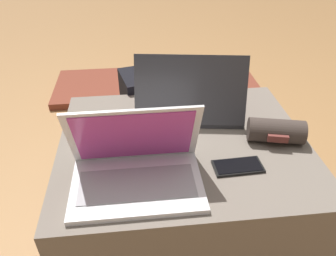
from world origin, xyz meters
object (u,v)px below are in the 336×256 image
at_px(cell_phone, 238,166).
at_px(backpack, 159,119).
at_px(wrist_brace, 276,131).
at_px(laptop_near, 136,168).
at_px(laptop_far, 189,102).

xyz_separation_m(cell_phone, backpack, (-0.18, 0.61, -0.22)).
bearing_deg(wrist_brace, laptop_near, -162.97).
relative_size(laptop_near, wrist_brace, 1.89).
bearing_deg(cell_phone, backpack, -165.41).
bearing_deg(laptop_far, cell_phone, 116.05).
height_order(laptop_far, cell_phone, laptop_far).
bearing_deg(laptop_near, wrist_brace, 17.27).
bearing_deg(cell_phone, wrist_brace, 124.53).
distance_m(laptop_far, wrist_brace, 0.32).
xyz_separation_m(laptop_far, backpack, (-0.09, 0.30, -0.26)).
xyz_separation_m(laptop_far, wrist_brace, (0.25, -0.19, -0.01)).
bearing_deg(backpack, wrist_brace, 111.57).
relative_size(laptop_near, cell_phone, 2.42).
relative_size(backpack, wrist_brace, 2.93).
bearing_deg(laptop_far, laptop_near, 66.79).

